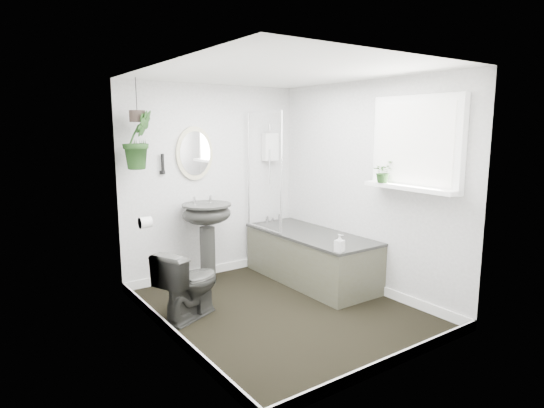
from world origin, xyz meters
TOP-DOWN VIEW (x-y plane):
  - floor at (0.00, 0.00)m, footprint 2.30×2.80m
  - ceiling at (0.00, 0.00)m, footprint 2.30×2.80m
  - wall_back at (0.00, 1.41)m, footprint 2.30×0.02m
  - wall_front at (0.00, -1.41)m, footprint 2.30×0.02m
  - wall_left at (-1.16, 0.00)m, footprint 0.02×2.80m
  - wall_right at (1.16, 0.00)m, footprint 0.02×2.80m
  - skirting at (0.00, 0.00)m, footprint 2.30×2.80m
  - bathtub at (0.80, 0.50)m, footprint 0.72×1.72m
  - bath_screen at (0.47, 0.99)m, footprint 0.04×0.72m
  - shower_box at (0.80, 1.34)m, footprint 0.20×0.10m
  - oval_mirror at (-0.24, 1.37)m, footprint 0.46×0.03m
  - wall_sconce at (-0.64, 1.36)m, footprint 0.04×0.04m
  - toilet_roll_holder at (-1.10, 0.70)m, footprint 0.11×0.11m
  - window_recess at (1.09, -0.70)m, footprint 0.08×1.00m
  - window_sill at (1.02, -0.70)m, footprint 0.18×1.00m
  - window_blinds at (1.04, -0.70)m, footprint 0.01×0.86m
  - toilet at (-0.82, 0.35)m, footprint 0.76×0.62m
  - pedestal_sink at (-0.24, 1.10)m, footprint 0.63×0.56m
  - sill_plant at (0.97, -0.40)m, footprint 0.24×0.22m
  - hanging_plant at (-0.97, 1.17)m, footprint 0.39×0.34m
  - soap_bottle at (0.51, -0.29)m, footprint 0.10×0.10m
  - hanging_pot at (-0.97, 1.17)m, footprint 0.16×0.16m

SIDE VIEW (x-z plane):
  - floor at x=0.00m, z-range -0.02..0.00m
  - skirting at x=0.00m, z-range 0.00..0.10m
  - bathtub at x=0.80m, z-range 0.00..0.58m
  - toilet at x=-0.82m, z-range 0.00..0.68m
  - pedestal_sink at x=-0.24m, z-range 0.00..0.95m
  - soap_bottle at x=0.51m, z-range 0.58..0.76m
  - toilet_roll_holder at x=-1.10m, z-range 0.84..0.96m
  - wall_back at x=0.00m, z-range 0.00..2.30m
  - wall_front at x=0.00m, z-range 0.00..2.30m
  - wall_left at x=-1.16m, z-range 0.00..2.30m
  - wall_right at x=1.16m, z-range 0.00..2.30m
  - window_sill at x=1.02m, z-range 1.21..1.25m
  - bath_screen at x=0.47m, z-range 0.58..1.98m
  - sill_plant at x=0.97m, z-range 1.25..1.47m
  - wall_sconce at x=-0.64m, z-range 1.29..1.51m
  - oval_mirror at x=-0.24m, z-range 1.19..1.81m
  - shower_box at x=0.80m, z-range 1.38..1.73m
  - window_recess at x=1.09m, z-range 1.20..2.10m
  - window_blinds at x=1.04m, z-range 1.27..2.03m
  - hanging_plant at x=-0.97m, z-range 1.37..1.97m
  - hanging_pot at x=-0.97m, z-range 1.85..1.97m
  - ceiling at x=0.00m, z-range 2.30..2.32m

